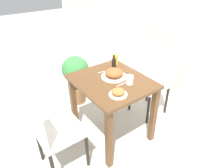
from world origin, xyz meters
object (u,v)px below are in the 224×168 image
drink_cup (130,80)px  juice_glass (115,60)px  sauce_bottle (114,63)px  potted_plant_left (76,74)px  chair_far (154,78)px  food_plate (114,74)px  side_plate (118,93)px  chair_near (51,129)px

drink_cup → juice_glass: juice_glass is taller
juice_glass → sauce_bottle: size_ratio=0.71×
juice_glass → potted_plant_left: juice_glass is taller
chair_far → juice_glass: 0.62m
chair_far → food_plate: chair_far is taller
food_plate → drink_cup: 0.21m
sauce_bottle → side_plate: bearing=-33.3°
chair_near → sauce_bottle: size_ratio=5.32×
chair_far → potted_plant_left: bearing=-136.3°
chair_near → potted_plant_left: chair_near is taller
side_plate → potted_plant_left: size_ratio=0.24×
side_plate → drink_cup: 0.24m
chair_far → drink_cup: size_ratio=9.89×
chair_far → potted_plant_left: size_ratio=1.23×
chair_near → food_plate: 0.86m
drink_cup → potted_plant_left: size_ratio=0.12×
food_plate → side_plate: food_plate is taller
drink_cup → potted_plant_left: bearing=-173.4°
juice_glass → drink_cup: bearing=-20.0°
chair_far → juice_glass: bearing=-117.9°
side_plate → drink_cup: (-0.09, 0.22, 0.02)m
sauce_bottle → drink_cup: bearing=-13.4°
chair_near → food_plate: (-0.09, 0.80, 0.29)m
side_plate → potted_plant_left: (-1.10, 0.11, -0.31)m
food_plate → sauce_bottle: sauce_bottle is taller
side_plate → sauce_bottle: sauce_bottle is taller
chair_far → sauce_bottle: (-0.17, -0.55, 0.31)m
side_plate → drink_cup: size_ratio=1.94×
sauce_bottle → potted_plant_left: 0.74m
sauce_bottle → potted_plant_left: (-0.62, -0.21, -0.35)m
chair_near → juice_glass: bearing=-71.1°
food_plate → potted_plant_left: food_plate is taller
potted_plant_left → sauce_bottle: bearing=18.6°
food_plate → sauce_bottle: (-0.18, 0.14, 0.02)m
food_plate → juice_glass: (-0.26, 0.21, 0.02)m
chair_near → side_plate: 0.71m
juice_glass → potted_plant_left: size_ratio=0.16×
potted_plant_left → food_plate: bearing=5.3°
food_plate → drink_cup: bearing=11.6°
chair_near → chair_far: (-0.10, 1.49, 0.00)m
drink_cup → juice_glass: 0.50m
chair_far → sauce_bottle: sauce_bottle is taller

